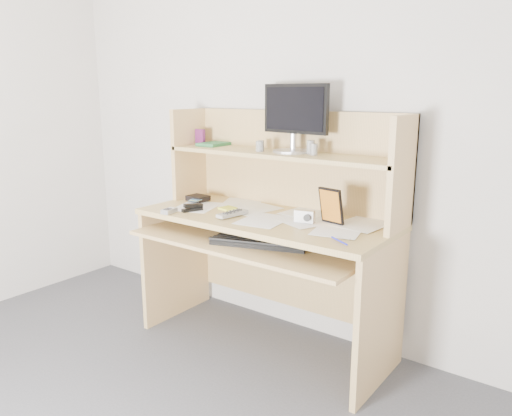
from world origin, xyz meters
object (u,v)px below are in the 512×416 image
Objects in this scene: desk at (273,223)px; monitor at (295,116)px; tv_remote at (232,214)px; keyboard at (261,241)px; game_case at (331,206)px.

monitor is (0.06, 0.11, 0.58)m from desk.
desk is at bearing -110.63° from monitor.
monitor is at bearing 65.98° from tv_remote.
tv_remote reaches higher than keyboard.
keyboard is at bearing -69.42° from desk.
monitor is at bearing 62.78° from desk.
desk is 0.26m from keyboard.
tv_remote is 0.62m from monitor.
keyboard is 1.24× the size of monitor.
tv_remote is 0.45× the size of monitor.
keyboard is at bearing -132.49° from game_case.
keyboard is 2.83× the size of game_case.
keyboard is 0.71m from monitor.
game_case reaches higher than tv_remote.
tv_remote is at bearing -124.90° from desk.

